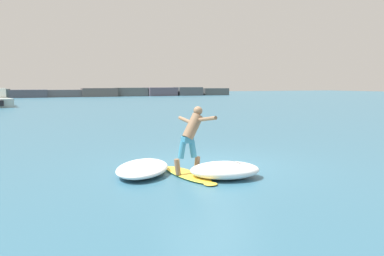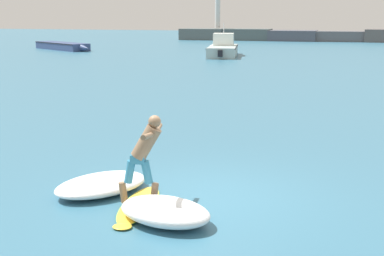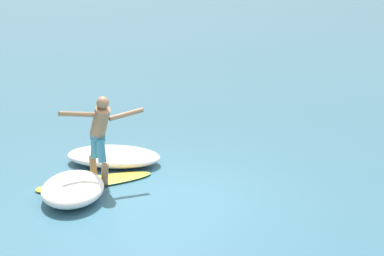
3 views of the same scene
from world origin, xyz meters
TOP-DOWN VIEW (x-y plane):
  - ground_plane at (0.00, 0.00)m, footprint 200.00×200.00m
  - rock_jetty_breakwater at (6.95, 62.00)m, footprint 54.10×4.58m
  - surfboard at (-1.08, -0.89)m, footprint 0.84×2.28m
  - surfer at (-0.96, -0.83)m, footprint 0.83×1.60m
  - fishing_boat_near_jetty at (-7.44, 34.48)m, footprint 3.29×7.75m
  - small_boat_offshore at (-24.23, 37.79)m, footprint 8.13×5.84m
  - wave_foam_at_tail at (-2.09, -0.34)m, footprint 2.07×2.31m
  - wave_foam_at_nose at (-0.37, -1.47)m, footprint 1.92×1.52m

SIDE VIEW (x-z plane):
  - ground_plane at x=0.00m, z-range 0.00..0.00m
  - surfboard at x=-1.08m, z-range -0.07..0.13m
  - wave_foam_at_tail at x=-2.09m, z-range 0.00..0.33m
  - wave_foam_at_nose at x=-0.37m, z-range 0.00..0.40m
  - small_boat_offshore at x=-24.23m, z-range 0.03..0.74m
  - fishing_boat_near_jetty at x=-7.44m, z-range -0.77..1.98m
  - rock_jetty_breakwater at x=6.95m, z-range -1.88..3.43m
  - surfer at x=-0.96m, z-range 0.21..1.87m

